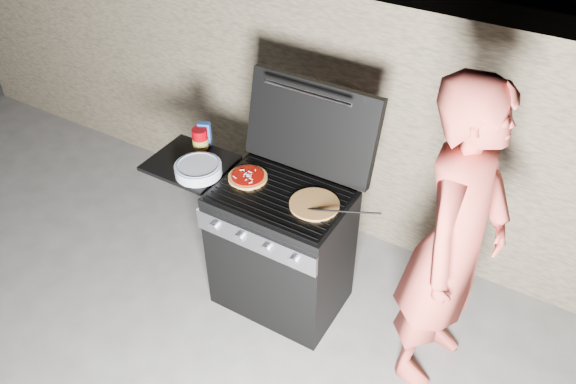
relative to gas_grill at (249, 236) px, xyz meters
The scene contains 10 objects.
ground 0.52m from the gas_grill, ahead, with size 50.00×50.00×0.00m, color #595654.
stone_wall 1.17m from the gas_grill, 76.61° to the left, with size 8.00×0.35×1.80m, color #77684C.
gas_grill is the anchor object (origin of this frame).
pizza_topped 0.47m from the gas_grill, 91.27° to the left, with size 0.24×0.24×0.03m, color tan, non-canonical shape.
pizza_plain 0.66m from the gas_grill, ahead, with size 0.29×0.29×0.02m, color tan.
sauce_jar 0.70m from the gas_grill, 162.02° to the left, with size 0.10×0.10×0.15m, color #800007.
blue_carton 0.72m from the gas_grill, 155.69° to the left, with size 0.08×0.04×0.17m, color #214491.
plate_stack 0.57m from the gas_grill, 165.81° to the right, with size 0.29×0.29×0.07m, color silver.
person 1.36m from the gas_grill, ahead, with size 0.70×0.46×1.92m, color #C2483D.
tongs 0.82m from the gas_grill, ahead, with size 0.01×0.01×0.43m, color black.
Camera 1 is at (1.33, -2.16, 2.99)m, focal length 35.00 mm.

